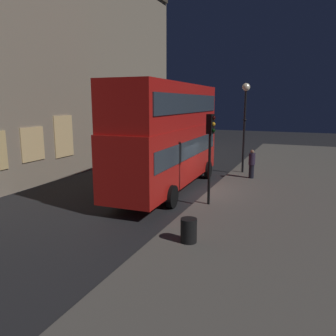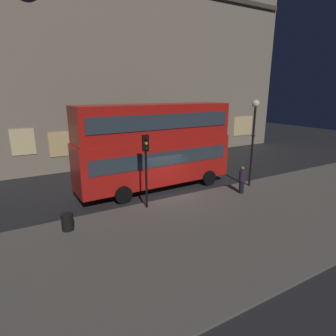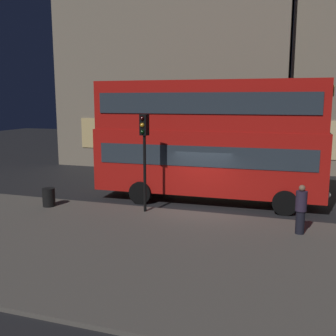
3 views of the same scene
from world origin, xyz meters
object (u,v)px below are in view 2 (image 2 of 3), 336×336
pedestrian (242,180)px  litter_bin (67,222)px  double_decker_bus (155,143)px  street_lamp (254,125)px  traffic_light_near_kerb (146,156)px

pedestrian → litter_bin: pedestrian is taller
double_decker_bus → street_lamp: bearing=-29.1°
street_lamp → litter_bin: (-11.98, -0.45, -3.73)m
pedestrian → litter_bin: 10.47m
pedestrian → double_decker_bus: bearing=158.9°
traffic_light_near_kerb → litter_bin: (-4.30, -0.54, -2.50)m
traffic_light_near_kerb → pedestrian: traffic_light_near_kerb is taller
pedestrian → litter_bin: (-10.45, 0.36, -0.48)m
traffic_light_near_kerb → pedestrian: size_ratio=2.32×
traffic_light_near_kerb → street_lamp: size_ratio=0.71×
traffic_light_near_kerb → pedestrian: bearing=3.1°
double_decker_bus → traffic_light_near_kerb: bearing=-126.9°
litter_bin → street_lamp: bearing=2.1°
traffic_light_near_kerb → street_lamp: (7.67, -0.09, 1.23)m
traffic_light_near_kerb → street_lamp: bearing=10.8°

